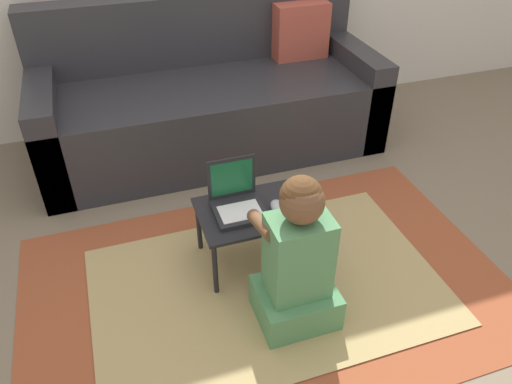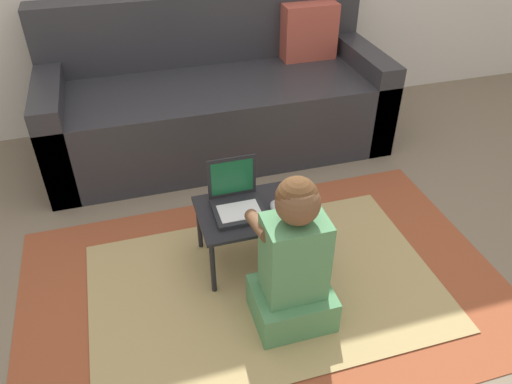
{
  "view_description": "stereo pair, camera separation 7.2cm",
  "coord_description": "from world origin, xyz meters",
  "px_view_note": "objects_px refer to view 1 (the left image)",
  "views": [
    {
      "loc": [
        -0.63,
        -1.58,
        1.74
      ],
      "look_at": [
        -0.03,
        0.2,
        0.37
      ],
      "focal_mm": 35.0,
      "sensor_mm": 36.0,
      "label": 1
    },
    {
      "loc": [
        -0.56,
        -1.6,
        1.74
      ],
      "look_at": [
        -0.03,
        0.2,
        0.37
      ],
      "focal_mm": 35.0,
      "sensor_mm": 36.0,
      "label": 2
    }
  ],
  "objects_px": {
    "couch": "(210,100)",
    "person_seated": "(298,262)",
    "laptop": "(237,203)",
    "computer_mouse": "(278,207)",
    "laptop_desk": "(254,216)"
  },
  "relations": [
    {
      "from": "couch",
      "to": "laptop",
      "type": "height_order",
      "value": "couch"
    },
    {
      "from": "laptop_desk",
      "to": "person_seated",
      "type": "height_order",
      "value": "person_seated"
    },
    {
      "from": "computer_mouse",
      "to": "laptop_desk",
      "type": "bearing_deg",
      "value": 158.36
    },
    {
      "from": "laptop",
      "to": "person_seated",
      "type": "height_order",
      "value": "person_seated"
    },
    {
      "from": "couch",
      "to": "laptop_desk",
      "type": "distance_m",
      "value": 1.18
    },
    {
      "from": "couch",
      "to": "person_seated",
      "type": "distance_m",
      "value": 1.57
    },
    {
      "from": "couch",
      "to": "person_seated",
      "type": "bearing_deg",
      "value": -91.35
    },
    {
      "from": "laptop_desk",
      "to": "computer_mouse",
      "type": "relative_size",
      "value": 5.02
    },
    {
      "from": "laptop",
      "to": "person_seated",
      "type": "distance_m",
      "value": 0.44
    },
    {
      "from": "couch",
      "to": "laptop",
      "type": "distance_m",
      "value": 1.16
    },
    {
      "from": "couch",
      "to": "person_seated",
      "type": "height_order",
      "value": "couch"
    },
    {
      "from": "couch",
      "to": "laptop",
      "type": "bearing_deg",
      "value": -98.12
    },
    {
      "from": "person_seated",
      "to": "computer_mouse",
      "type": "bearing_deg",
      "value": 82.24
    },
    {
      "from": "couch",
      "to": "computer_mouse",
      "type": "xyz_separation_m",
      "value": [
        0.01,
        -1.22,
        0.02
      ]
    },
    {
      "from": "laptop",
      "to": "computer_mouse",
      "type": "bearing_deg",
      "value": -21.27
    }
  ]
}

